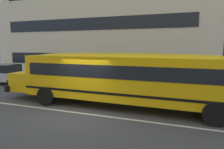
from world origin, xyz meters
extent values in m
plane|color=#424244|center=(0.00, 0.00, 0.00)|extent=(400.00, 400.00, 0.00)
cube|color=gray|center=(0.00, 7.49, 0.01)|extent=(120.00, 3.00, 0.01)
cube|color=silver|center=(0.00, 0.00, 0.00)|extent=(110.00, 0.16, 0.01)
cube|color=yellow|center=(1.70, 1.74, 1.56)|extent=(10.75, 2.51, 2.15)
cube|color=yellow|center=(-4.45, 1.78, 1.03)|extent=(1.57, 2.06, 1.07)
cube|color=black|center=(-5.23, 1.78, 0.66)|extent=(0.21, 2.44, 0.35)
cube|color=black|center=(1.70, 1.74, 1.95)|extent=(10.11, 2.54, 0.62)
cube|color=black|center=(1.70, 1.74, 0.93)|extent=(10.77, 2.54, 0.12)
ellipsoid|color=yellow|center=(1.70, 1.74, 2.64)|extent=(10.32, 2.31, 0.35)
cylinder|color=red|center=(-1.73, 3.16, 1.45)|extent=(0.43, 0.43, 0.03)
cylinder|color=black|center=(-2.39, 0.54, 0.49)|extent=(0.98, 0.28, 0.98)
cylinder|color=black|center=(-2.37, 2.98, 0.49)|extent=(0.98, 0.28, 0.98)
cylinder|color=black|center=(5.77, 0.49, 0.49)|extent=(0.98, 0.28, 0.98)
cylinder|color=black|center=(5.79, 2.93, 0.49)|extent=(0.98, 0.28, 0.98)
cube|color=#B7BABF|center=(-9.63, 4.68, 0.65)|extent=(3.94, 1.79, 0.70)
cube|color=black|center=(-9.78, 4.69, 1.32)|extent=(2.24, 1.61, 0.64)
cylinder|color=black|center=(-8.31, 5.50, 0.30)|extent=(0.60, 0.19, 0.60)
cylinder|color=black|center=(-8.35, 3.80, 0.30)|extent=(0.60, 0.19, 0.60)
cylinder|color=black|center=(-10.91, 5.56, 0.30)|extent=(0.60, 0.19, 0.60)
cube|color=beige|center=(-4.13, 15.26, 6.40)|extent=(21.98, 12.55, 12.80)
cube|color=black|center=(-4.13, 8.97, 1.92)|extent=(18.46, 0.04, 1.10)
cube|color=black|center=(-4.13, 8.97, 5.12)|extent=(18.46, 0.04, 1.10)
camera|label=1|loc=(4.89, -8.49, 3.14)|focal=34.06mm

